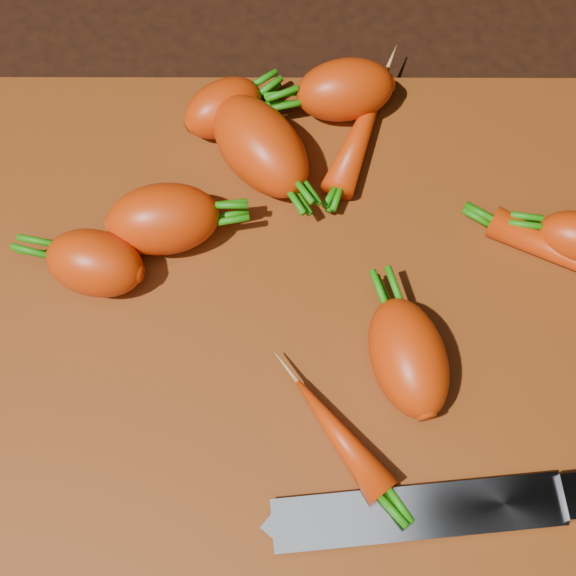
{
  "coord_description": "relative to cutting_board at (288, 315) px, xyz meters",
  "views": [
    {
      "loc": [
        0.0,
        -0.21,
        0.52
      ],
      "look_at": [
        0.0,
        0.01,
        0.03
      ],
      "focal_mm": 50.0,
      "sensor_mm": 36.0,
      "label": 1
    }
  ],
  "objects": [
    {
      "name": "ground",
      "position": [
        0.0,
        0.0,
        -0.01
      ],
      "size": [
        2.0,
        2.0,
        0.01
      ],
      "primitive_type": "cube",
      "color": "black"
    },
    {
      "name": "cutting_board",
      "position": [
        0.0,
        0.0,
        0.0
      ],
      "size": [
        0.5,
        0.4,
        0.01
      ],
      "primitive_type": "cube",
      "color": "#7A340D",
      "rests_on": "ground"
    },
    {
      "name": "carrot_0",
      "position": [
        -0.09,
        0.06,
        0.03
      ],
      "size": [
        0.08,
        0.06,
        0.05
      ],
      "primitive_type": "ellipsoid",
      "rotation": [
        0.0,
        0.0,
        0.13
      ],
      "color": "#C0350C",
      "rests_on": "cutting_board"
    },
    {
      "name": "carrot_1",
      "position": [
        -0.13,
        0.03,
        0.03
      ],
      "size": [
        0.08,
        0.06,
        0.05
      ],
      "primitive_type": "ellipsoid",
      "rotation": [
        0.0,
        0.0,
        2.89
      ],
      "color": "#C0350C",
      "rests_on": "cutting_board"
    },
    {
      "name": "carrot_2",
      "position": [
        -0.02,
        0.12,
        0.03
      ],
      "size": [
        0.1,
        0.11,
        0.05
      ],
      "primitive_type": "ellipsoid",
      "rotation": [
        0.0,
        0.0,
        -0.94
      ],
      "color": "#C0350C",
      "rests_on": "cutting_board"
    },
    {
      "name": "carrot_3",
      "position": [
        0.08,
        -0.04,
        0.03
      ],
      "size": [
        0.07,
        0.09,
        0.05
      ],
      "primitive_type": "ellipsoid",
      "rotation": [
        0.0,
        0.0,
        1.81
      ],
      "color": "#C0350C",
      "rests_on": "cutting_board"
    },
    {
      "name": "carrot_4",
      "position": [
        0.04,
        0.17,
        0.03
      ],
      "size": [
        0.08,
        0.06,
        0.05
      ],
      "primitive_type": "ellipsoid",
      "rotation": [
        0.0,
        0.0,
        3.32
      ],
      "color": "#C0350C",
      "rests_on": "cutting_board"
    },
    {
      "name": "carrot_5",
      "position": [
        -0.05,
        0.16,
        0.03
      ],
      "size": [
        0.07,
        0.07,
        0.04
      ],
      "primitive_type": "ellipsoid",
      "rotation": [
        0.0,
        0.0,
        0.59
      ],
      "color": "#C0350C",
      "rests_on": "cutting_board"
    },
    {
      "name": "carrot_7",
      "position": [
        0.06,
        0.14,
        0.02
      ],
      "size": [
        0.06,
        0.12,
        0.02
      ],
      "primitive_type": "ellipsoid",
      "rotation": [
        0.0,
        0.0,
        1.21
      ],
      "color": "#C0350C",
      "rests_on": "cutting_board"
    },
    {
      "name": "carrot_9",
      "position": [
        0.03,
        -0.09,
        0.02
      ],
      "size": [
        0.07,
        0.08,
        0.02
      ],
      "primitive_type": "ellipsoid",
      "rotation": [
        0.0,
        0.0,
        2.21
      ],
      "color": "#C0350C",
      "rests_on": "cutting_board"
    },
    {
      "name": "knife",
      "position": [
        0.1,
        -0.13,
        0.01
      ],
      "size": [
        0.29,
        0.05,
        0.02
      ],
      "rotation": [
        0.0,
        0.0,
        0.1
      ],
      "color": "gray",
      "rests_on": "cutting_board"
    }
  ]
}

